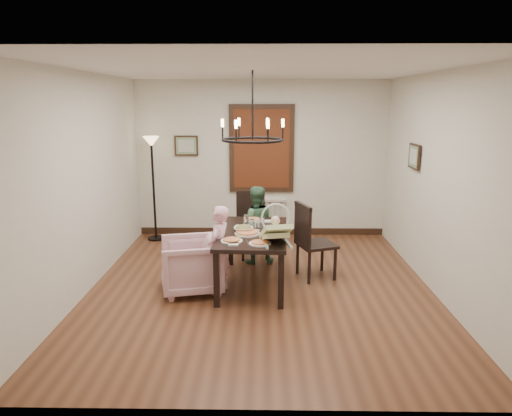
{
  "coord_description": "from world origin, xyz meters",
  "views": [
    {
      "loc": [
        0.03,
        -5.71,
        2.43
      ],
      "look_at": [
        -0.06,
        0.16,
        1.05
      ],
      "focal_mm": 32.0,
      "sensor_mm": 36.0,
      "label": 1
    }
  ],
  "objects_px": {
    "dining_table": "(253,238)",
    "seated_man": "(255,231)",
    "baby_bouncer": "(276,230)",
    "elderly_woman": "(219,257)",
    "floor_lamp": "(154,190)",
    "chair_far": "(253,225)",
    "armchair": "(192,265)",
    "chair_right": "(317,240)",
    "drinking_glass": "(252,225)"
  },
  "relations": [
    {
      "from": "dining_table",
      "to": "floor_lamp",
      "type": "relative_size",
      "value": 0.9
    },
    {
      "from": "chair_right",
      "to": "drinking_glass",
      "type": "distance_m",
      "value": 0.95
    },
    {
      "from": "dining_table",
      "to": "chair_far",
      "type": "bearing_deg",
      "value": 94.0
    },
    {
      "from": "chair_right",
      "to": "baby_bouncer",
      "type": "relative_size",
      "value": 2.09
    },
    {
      "from": "baby_bouncer",
      "to": "elderly_woman",
      "type": "bearing_deg",
      "value": 150.31
    },
    {
      "from": "chair_right",
      "to": "baby_bouncer",
      "type": "height_order",
      "value": "chair_right"
    },
    {
      "from": "chair_far",
      "to": "chair_right",
      "type": "relative_size",
      "value": 0.96
    },
    {
      "from": "drinking_glass",
      "to": "chair_far",
      "type": "bearing_deg",
      "value": 90.72
    },
    {
      "from": "armchair",
      "to": "seated_man",
      "type": "xyz_separation_m",
      "value": [
        0.81,
        1.1,
        0.14
      ]
    },
    {
      "from": "drinking_glass",
      "to": "floor_lamp",
      "type": "xyz_separation_m",
      "value": [
        -1.78,
        1.95,
        0.09
      ]
    },
    {
      "from": "chair_right",
      "to": "armchair",
      "type": "relative_size",
      "value": 1.4
    },
    {
      "from": "dining_table",
      "to": "seated_man",
      "type": "bearing_deg",
      "value": 91.45
    },
    {
      "from": "elderly_woman",
      "to": "seated_man",
      "type": "relative_size",
      "value": 0.96
    },
    {
      "from": "armchair",
      "to": "floor_lamp",
      "type": "xyz_separation_m",
      "value": [
        -1.0,
        2.28,
        0.55
      ]
    },
    {
      "from": "armchair",
      "to": "seated_man",
      "type": "bearing_deg",
      "value": 131.23
    },
    {
      "from": "baby_bouncer",
      "to": "drinking_glass",
      "type": "height_order",
      "value": "baby_bouncer"
    },
    {
      "from": "chair_far",
      "to": "elderly_woman",
      "type": "xyz_separation_m",
      "value": [
        -0.4,
        -1.41,
        -0.05
      ]
    },
    {
      "from": "dining_table",
      "to": "seated_man",
      "type": "xyz_separation_m",
      "value": [
        0.02,
        0.86,
        -0.16
      ]
    },
    {
      "from": "elderly_woman",
      "to": "chair_right",
      "type": "bearing_deg",
      "value": 129.53
    },
    {
      "from": "armchair",
      "to": "dining_table",
      "type": "bearing_deg",
      "value": 94.29
    },
    {
      "from": "elderly_woman",
      "to": "seated_man",
      "type": "height_order",
      "value": "seated_man"
    },
    {
      "from": "chair_right",
      "to": "elderly_woman",
      "type": "height_order",
      "value": "chair_right"
    },
    {
      "from": "armchair",
      "to": "elderly_woman",
      "type": "relative_size",
      "value": 0.82
    },
    {
      "from": "drinking_glass",
      "to": "elderly_woman",
      "type": "bearing_deg",
      "value": -137.94
    },
    {
      "from": "dining_table",
      "to": "baby_bouncer",
      "type": "relative_size",
      "value": 3.12
    },
    {
      "from": "chair_far",
      "to": "elderly_woman",
      "type": "relative_size",
      "value": 1.1
    },
    {
      "from": "chair_right",
      "to": "seated_man",
      "type": "distance_m",
      "value": 1.05
    },
    {
      "from": "dining_table",
      "to": "armchair",
      "type": "xyz_separation_m",
      "value": [
        -0.79,
        -0.24,
        -0.3
      ]
    },
    {
      "from": "chair_right",
      "to": "drinking_glass",
      "type": "relative_size",
      "value": 7.95
    },
    {
      "from": "chair_far",
      "to": "dining_table",
      "type": "bearing_deg",
      "value": -100.16
    },
    {
      "from": "armchair",
      "to": "elderly_woman",
      "type": "height_order",
      "value": "elderly_woman"
    },
    {
      "from": "dining_table",
      "to": "elderly_woman",
      "type": "bearing_deg",
      "value": -144.05
    },
    {
      "from": "seated_man",
      "to": "floor_lamp",
      "type": "bearing_deg",
      "value": -39.01
    },
    {
      "from": "floor_lamp",
      "to": "elderly_woman",
      "type": "bearing_deg",
      "value": -59.52
    },
    {
      "from": "chair_far",
      "to": "floor_lamp",
      "type": "xyz_separation_m",
      "value": [
        -1.77,
        0.91,
        0.38
      ]
    },
    {
      "from": "drinking_glass",
      "to": "chair_right",
      "type": "bearing_deg",
      "value": 10.76
    },
    {
      "from": "chair_right",
      "to": "floor_lamp",
      "type": "distance_m",
      "value": 3.23
    },
    {
      "from": "chair_far",
      "to": "seated_man",
      "type": "xyz_separation_m",
      "value": [
        0.04,
        -0.27,
        -0.03
      ]
    },
    {
      "from": "dining_table",
      "to": "drinking_glass",
      "type": "relative_size",
      "value": 11.86
    },
    {
      "from": "baby_bouncer",
      "to": "floor_lamp",
      "type": "bearing_deg",
      "value": 118.26
    },
    {
      "from": "armchair",
      "to": "floor_lamp",
      "type": "height_order",
      "value": "floor_lamp"
    },
    {
      "from": "dining_table",
      "to": "seated_man",
      "type": "distance_m",
      "value": 0.88
    },
    {
      "from": "seated_man",
      "to": "chair_far",
      "type": "bearing_deg",
      "value": -86.63
    },
    {
      "from": "floor_lamp",
      "to": "baby_bouncer",
      "type": "bearing_deg",
      "value": -50.95
    },
    {
      "from": "chair_far",
      "to": "seated_man",
      "type": "bearing_deg",
      "value": -92.12
    },
    {
      "from": "seated_man",
      "to": "drinking_glass",
      "type": "distance_m",
      "value": 0.83
    },
    {
      "from": "seated_man",
      "to": "baby_bouncer",
      "type": "height_order",
      "value": "baby_bouncer"
    },
    {
      "from": "armchair",
      "to": "elderly_woman",
      "type": "xyz_separation_m",
      "value": [
        0.36,
        -0.04,
        0.12
      ]
    },
    {
      "from": "elderly_woman",
      "to": "baby_bouncer",
      "type": "bearing_deg",
      "value": 88.05
    },
    {
      "from": "chair_far",
      "to": "drinking_glass",
      "type": "xyz_separation_m",
      "value": [
        0.01,
        -1.04,
        0.29
      ]
    }
  ]
}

